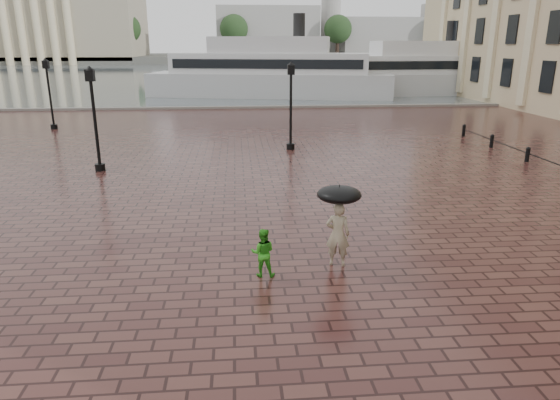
# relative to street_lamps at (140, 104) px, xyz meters

# --- Properties ---
(ground) EXTENTS (300.00, 300.00, 0.00)m
(ground) POSITION_rel_street_lamps_xyz_m (5.00, -15.33, -2.33)
(ground) COLOR #3A1C1A
(ground) RESTS_ON ground
(harbour_water) EXTENTS (240.00, 240.00, 0.00)m
(harbour_water) POSITION_rel_street_lamps_xyz_m (5.00, 76.67, -2.33)
(harbour_water) COLOR #414C4F
(harbour_water) RESTS_ON ground
(quay_edge) EXTENTS (80.00, 0.60, 0.30)m
(quay_edge) POSITION_rel_street_lamps_xyz_m (5.00, 16.67, -2.33)
(quay_edge) COLOR slate
(quay_edge) RESTS_ON ground
(far_shore) EXTENTS (300.00, 60.00, 2.00)m
(far_shore) POSITION_rel_street_lamps_xyz_m (5.00, 144.67, -1.33)
(far_shore) COLOR #4C4C47
(far_shore) RESTS_ON ground
(museum) EXTENTS (57.00, 32.50, 26.00)m
(museum) POSITION_rel_street_lamps_xyz_m (-50.00, 129.28, 11.58)
(museum) COLOR gray
(museum) RESTS_ON ground
(distant_skyline) EXTENTS (102.50, 22.00, 33.00)m
(distant_skyline) POSITION_rel_street_lamps_xyz_m (53.14, 134.67, 7.13)
(distant_skyline) COLOR #999691
(distant_skyline) RESTS_ON ground
(far_trees) EXTENTS (188.00, 8.00, 13.50)m
(far_trees) POSITION_rel_street_lamps_xyz_m (5.00, 122.67, 7.09)
(far_trees) COLOR #2D2119
(far_trees) RESTS_ON ground
(street_lamps) EXTENTS (15.44, 12.44, 4.40)m
(street_lamps) POSITION_rel_street_lamps_xyz_m (0.00, 0.00, 0.00)
(street_lamps) COLOR black
(street_lamps) RESTS_ON ground
(adult_pedestrian) EXTENTS (0.69, 0.54, 1.67)m
(adult_pedestrian) POSITION_rel_street_lamps_xyz_m (7.61, -16.11, -1.49)
(adult_pedestrian) COLOR tan
(adult_pedestrian) RESTS_ON ground
(child_pedestrian) EXTENTS (0.64, 0.53, 1.21)m
(child_pedestrian) POSITION_rel_street_lamps_xyz_m (5.70, -16.56, -1.72)
(child_pedestrian) COLOR #2E991C
(child_pedestrian) RESTS_ON ground
(ferry_near) EXTENTS (26.31, 11.71, 8.39)m
(ferry_near) POSITION_rel_street_lamps_xyz_m (8.79, 26.75, 0.20)
(ferry_near) COLOR #BDBDBD
(ferry_near) RESTS_ON ground
(ferry_far) EXTENTS (24.20, 7.23, 7.83)m
(ferry_far) POSITION_rel_street_lamps_xyz_m (26.12, 28.14, 0.03)
(ferry_far) COLOR #BDBDBD
(ferry_far) RESTS_ON ground
(umbrella) EXTENTS (1.10, 1.10, 1.14)m
(umbrella) POSITION_rel_street_lamps_xyz_m (7.61, -16.11, -0.44)
(umbrella) COLOR black
(umbrella) RESTS_ON ground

